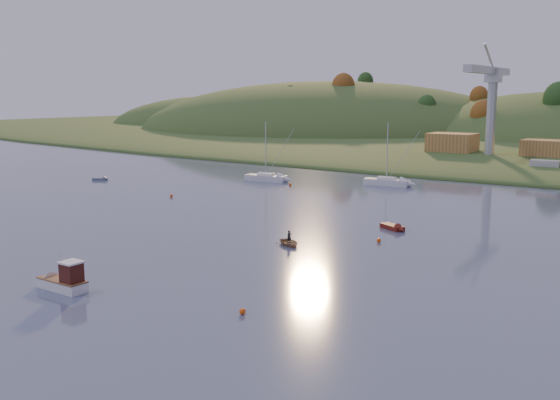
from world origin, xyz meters
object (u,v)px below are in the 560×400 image
Objects in this scene: fishing_boat at (59,280)px; grey_dinghy at (103,179)px; sailboat_far at (386,181)px; canoe at (289,243)px; sailboat_near at (266,177)px; red_tender at (396,228)px.

fishing_boat reaches higher than grey_dinghy.
sailboat_far reaches higher than grey_dinghy.
sailboat_near is at bearing 68.65° from canoe.
fishing_boat is 0.50× the size of sailboat_near.
fishing_boat is at bearing -167.64° from canoe.
sailboat_far is (21.80, 8.04, 0.00)m from sailboat_near.
red_tender is at bearing -110.60° from fishing_boat.
sailboat_far reaches higher than canoe.
canoe is 64.28m from grey_dinghy.
fishing_boat is at bearing -74.03° from grey_dinghy.
canoe is (33.31, -40.61, -0.40)m from sailboat_near.
canoe is (7.44, 24.44, -0.45)m from fishing_boat.
sailboat_far is 3.43× the size of canoe.
grey_dinghy reaches higher than canoe.
red_tender is at bearing -68.84° from sailboat_far.
red_tender is 1.28× the size of grey_dinghy.
canoe is at bearing -52.94° from grey_dinghy.
sailboat_near is 1.00× the size of sailboat_far.
sailboat_near is 47.76m from red_tender.
sailboat_far is 50.00m from canoe.
sailboat_near is at bearing -69.15° from fishing_boat.
sailboat_far is 38.93m from red_tender.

